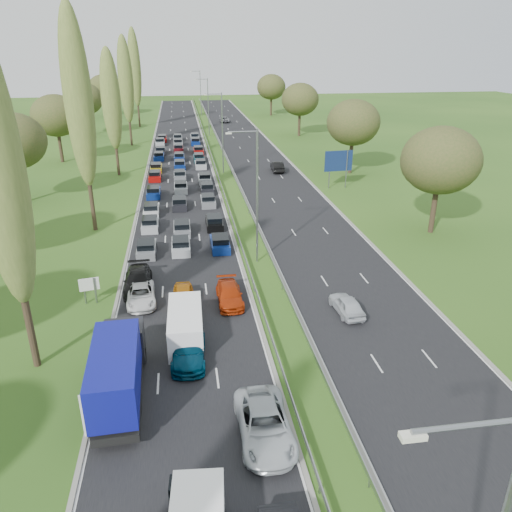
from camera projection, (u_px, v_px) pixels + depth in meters
ground at (222, 170)px, 79.73m from camera, size 260.00×260.00×0.00m
near_carriageway at (180, 168)px, 81.09m from camera, size 10.50×215.00×0.04m
far_carriageway at (262, 165)px, 82.93m from camera, size 10.50×215.00×0.04m
central_reservation at (221, 163)px, 81.79m from camera, size 2.36×215.00×0.32m
lamp_columns at (222, 134)px, 75.57m from camera, size 0.18×140.18×12.00m
poplar_row at (100, 98)px, 61.94m from camera, size 2.80×127.80×22.44m
woodland_left at (4, 146)px, 57.29m from camera, size 8.00×166.00×11.10m
woodland_right at (373, 131)px, 67.26m from camera, size 8.00×153.00×11.10m
traffic_queue_fill at (180, 172)px, 76.45m from camera, size 9.01×66.27×0.80m
near_car_2 at (141, 295)px, 38.38m from camera, size 2.54×4.86×1.31m
near_car_3 at (138, 281)px, 40.42m from camera, size 2.27×5.41×1.56m
near_car_7 at (189, 348)px, 31.50m from camera, size 2.35×5.29×1.51m
near_car_8 at (184, 296)px, 38.15m from camera, size 1.65×4.01×1.36m
near_car_10 at (265, 424)px, 25.09m from camera, size 2.65×5.69×1.58m
near_car_11 at (229, 294)px, 38.41m from camera, size 1.94×4.67×1.35m
far_car_0 at (347, 305)px, 36.88m from camera, size 1.93×4.16×1.38m
far_car_1 at (277, 166)px, 78.43m from camera, size 1.87×4.82×1.57m
far_car_2 at (224, 119)px, 128.76m from camera, size 2.36×5.06×1.40m
blue_lorry at (118, 369)px, 27.49m from camera, size 2.42×8.73×3.68m
white_van_rear at (185, 324)px, 33.49m from camera, size 2.21×5.65×2.27m
info_sign at (89, 287)px, 38.07m from camera, size 1.49×0.40×2.10m
direction_sign at (339, 163)px, 68.29m from camera, size 3.99×0.43×5.20m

